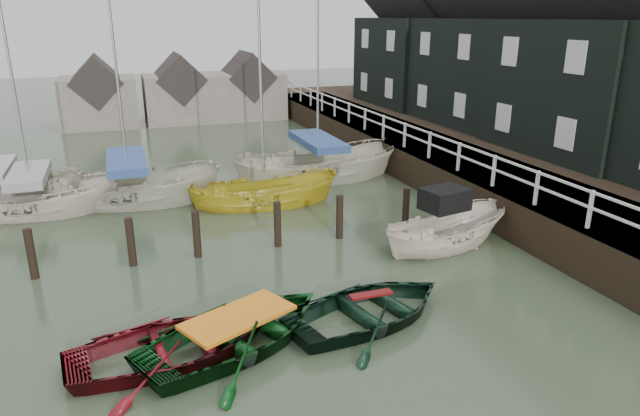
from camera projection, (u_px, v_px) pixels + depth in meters
name	position (u px, v px, depth m)	size (l,w,h in m)	color
ground	(264.00, 295.00, 14.23)	(120.00, 120.00, 0.00)	#2F3A25
pier	(412.00, 153.00, 25.93)	(3.04, 32.00, 2.70)	black
land_strip	(511.00, 158.00, 27.91)	(14.00, 38.00, 1.50)	black
quay_houses	(545.00, 38.00, 24.89)	(6.52, 28.14, 10.01)	black
mooring_pilings	(200.00, 240.00, 16.39)	(13.72, 0.22, 1.80)	black
far_sheds	(177.00, 93.00, 37.11)	(14.00, 4.08, 4.39)	#665B51
rowboat_red	(174.00, 358.00, 11.61)	(2.95, 4.13, 0.85)	#580C12
rowboat_green	(240.00, 345.00, 12.09)	(3.19, 4.47, 0.92)	black
rowboat_dkgreen	(370.00, 320.00, 13.08)	(2.96, 4.14, 0.86)	black
motorboat	(445.00, 244.00, 17.21)	(4.65, 2.47, 2.63)	silver
sailboat_a	(35.00, 211.00, 20.15)	(6.27, 3.18, 10.73)	silver
sailboat_b	(131.00, 200.00, 21.33)	(7.20, 3.99, 12.33)	beige
sailboat_c	(265.00, 203.00, 21.16)	(5.67, 2.68, 11.04)	gold
sailboat_d	(318.00, 177.00, 24.44)	(7.28, 3.19, 12.42)	beige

